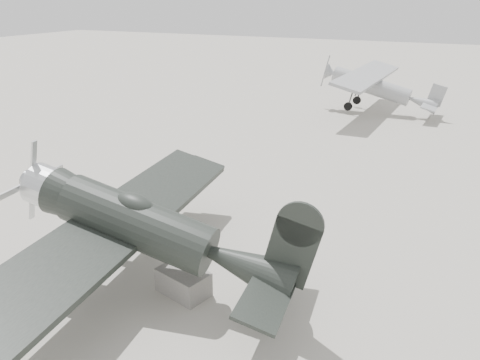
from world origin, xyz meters
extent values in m
plane|color=#A0998E|center=(0.00, 0.00, 0.00)|extent=(160.00, 160.00, 0.00)
cylinder|color=black|center=(-1.81, -3.38, 2.13)|extent=(4.48, 1.79, 1.39)
cone|color=black|center=(1.46, -3.08, 2.18)|extent=(2.69, 1.53, 1.29)
cylinder|color=silver|center=(-4.83, -3.66, 2.13)|extent=(1.00, 1.31, 1.23)
cone|color=silver|center=(-5.42, -3.71, 2.13)|extent=(0.40, 0.59, 0.56)
cube|color=silver|center=(-5.35, -3.71, 2.13)|extent=(0.08, 0.18, 2.59)
ellipsoid|color=black|center=(-2.01, -3.40, 2.75)|extent=(1.15, 0.77, 0.46)
cube|color=black|center=(-2.50, -3.44, 1.78)|extent=(3.18, 12.07, 0.22)
cube|color=black|center=(2.25, -3.00, 2.23)|extent=(1.47, 4.26, 0.10)
cube|color=black|center=(2.40, -2.99, 3.07)|extent=(1.20, 0.21, 1.79)
cylinder|color=black|center=(-2.77, -4.82, 0.42)|extent=(0.69, 0.22, 0.68)
cylinder|color=black|center=(-3.02, -2.14, 0.42)|extent=(0.69, 0.22, 0.68)
cylinder|color=#333333|center=(-2.77, -4.82, 1.09)|extent=(0.12, 0.12, 1.39)
cylinder|color=#333333|center=(-3.02, -2.14, 1.09)|extent=(0.12, 0.12, 1.39)
cylinder|color=black|center=(2.50, -2.98, 1.75)|extent=(0.23, 0.10, 0.22)
cylinder|color=gray|center=(0.13, 22.07, 1.95)|extent=(5.72, 1.57, 1.20)
cone|color=gray|center=(3.93, 21.81, 1.95)|extent=(2.02, 1.21, 1.09)
cone|color=gray|center=(-3.01, 22.28, 1.95)|extent=(0.73, 1.17, 1.13)
cube|color=gray|center=(-3.45, 22.31, 1.95)|extent=(0.06, 0.16, 2.39)
cube|color=gray|center=(-0.30, 22.10, 2.63)|extent=(2.86, 12.06, 0.20)
cube|color=gray|center=(4.47, 21.78, 2.01)|extent=(1.22, 3.75, 0.09)
cube|color=gray|center=(4.58, 21.77, 2.71)|extent=(0.98, 0.15, 1.41)
cylinder|color=black|center=(-0.82, 20.93, 0.30)|extent=(0.62, 0.19, 0.61)
cylinder|color=black|center=(-0.66, 23.32, 0.30)|extent=(0.62, 0.19, 0.61)
cylinder|color=#333333|center=(-0.82, 20.93, 0.92)|extent=(0.10, 0.10, 1.30)
cylinder|color=#333333|center=(-0.66, 23.32, 0.92)|extent=(0.10, 0.10, 1.30)
cylinder|color=black|center=(4.68, 21.76, 1.63)|extent=(0.20, 0.09, 0.20)
cube|color=slate|center=(-0.67, -3.01, 0.37)|extent=(1.66, 1.28, 0.74)
camera|label=1|loc=(5.57, -12.76, 8.11)|focal=35.00mm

